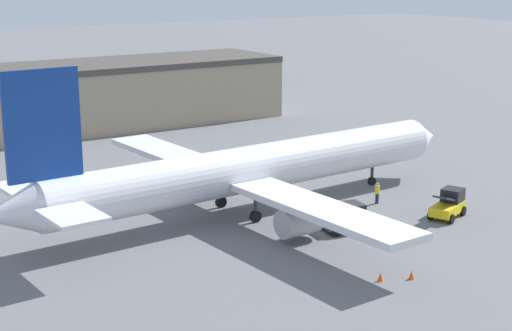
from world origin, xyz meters
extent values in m
plane|color=slate|center=(0.00, 0.00, 0.00)|extent=(400.00, 400.00, 0.00)
cube|color=gray|center=(-5.99, 38.14, 3.48)|extent=(61.45, 12.19, 6.96)
cube|color=#47423D|center=(-5.99, 38.14, 7.31)|extent=(61.45, 12.44, 0.70)
cylinder|color=white|center=(0.00, 0.00, 3.47)|extent=(35.14, 5.63, 3.55)
cone|color=white|center=(18.88, 1.13, 3.47)|extent=(3.05, 3.65, 3.48)
cone|color=white|center=(-19.42, -1.16, 3.47)|extent=(4.10, 3.60, 3.38)
cube|color=white|center=(-2.33, 9.65, 2.84)|extent=(4.54, 16.18, 0.50)
cube|color=white|center=(-1.16, -9.86, 2.84)|extent=(4.54, 16.18, 0.50)
cylinder|color=#ADADB2|center=(-2.19, 7.26, 1.43)|extent=(3.07, 2.20, 2.03)
cylinder|color=#ADADB2|center=(-1.31, -7.47, 1.43)|extent=(3.07, 2.20, 2.03)
cube|color=navy|center=(-16.76, -1.00, 8.81)|extent=(5.01, 0.66, 7.14)
cube|color=white|center=(-16.99, 2.90, 3.82)|extent=(3.45, 4.45, 0.24)
cube|color=white|center=(-16.52, -4.90, 3.82)|extent=(3.45, 4.45, 0.24)
cylinder|color=#38383D|center=(12.58, 0.75, 0.84)|extent=(0.28, 0.28, 1.69)
cylinder|color=black|center=(12.58, 0.75, 0.35)|extent=(0.72, 0.39, 0.70)
cylinder|color=#38383D|center=(-1.61, -2.41, 0.84)|extent=(0.28, 0.28, 1.69)
cylinder|color=black|center=(-1.61, -2.41, 0.45)|extent=(0.92, 0.40, 0.90)
cylinder|color=#38383D|center=(-1.88, 2.20, 0.84)|extent=(0.28, 0.28, 1.69)
cylinder|color=black|center=(-1.88, 2.20, 0.45)|extent=(0.92, 0.40, 0.90)
cylinder|color=#1E2338|center=(9.24, -3.70, 0.42)|extent=(0.28, 0.28, 0.83)
cylinder|color=yellow|center=(9.24, -3.70, 1.16)|extent=(0.38, 0.38, 0.66)
sphere|color=tan|center=(9.24, -3.70, 1.62)|extent=(0.24, 0.24, 0.24)
cube|color=#2D2D33|center=(2.57, -7.51, 0.65)|extent=(3.21, 2.35, 0.70)
cube|color=black|center=(3.38, -7.65, 1.50)|extent=(1.56, 1.89, 0.99)
cylinder|color=black|center=(3.42, -8.62, 0.31)|extent=(0.65, 0.38, 0.61)
cylinder|color=black|center=(3.74, -6.76, 0.31)|extent=(0.65, 0.38, 0.61)
cylinder|color=black|center=(1.40, -8.27, 0.31)|extent=(0.65, 0.38, 0.61)
cylinder|color=black|center=(1.72, -6.41, 0.31)|extent=(0.65, 0.38, 0.61)
cube|color=yellow|center=(11.24, -9.40, 0.72)|extent=(3.82, 2.80, 0.70)
cube|color=black|center=(12.13, -9.04, 1.57)|extent=(1.96, 1.92, 1.00)
cube|color=#333333|center=(10.66, -9.64, 1.67)|extent=(2.42, 1.86, 0.82)
cylinder|color=black|center=(12.66, -9.70, 0.37)|extent=(0.78, 0.53, 0.73)
cylinder|color=black|center=(12.05, -8.20, 0.37)|extent=(0.78, 0.53, 0.73)
cylinder|color=black|center=(10.42, -10.61, 0.37)|extent=(0.78, 0.53, 0.73)
cylinder|color=black|center=(9.81, -9.11, 0.37)|extent=(0.78, 0.53, 0.73)
cone|color=#EF590F|center=(-1.42, -16.06, 0.28)|extent=(0.36, 0.36, 0.55)
cone|color=#EF590F|center=(0.39, -16.86, 0.28)|extent=(0.36, 0.36, 0.55)
camera|label=1|loc=(-31.92, -49.18, 18.45)|focal=55.00mm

